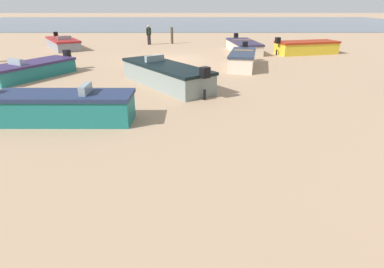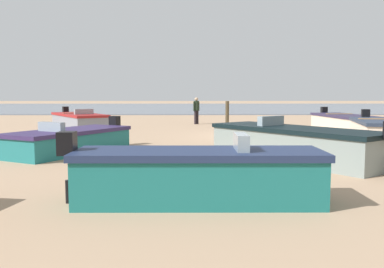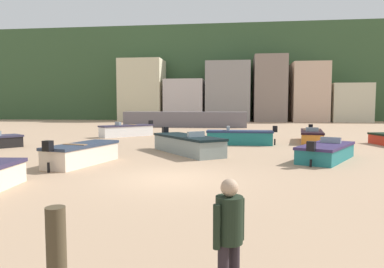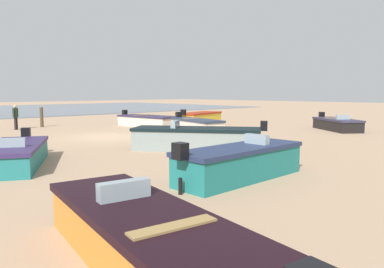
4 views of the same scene
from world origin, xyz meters
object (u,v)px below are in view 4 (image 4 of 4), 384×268
(boat_grey_6, at_px, (197,139))
(boat_teal_10, at_px, (240,162))
(boat_black_3, at_px, (337,124))
(boat_teal_1, at_px, (15,155))
(mooring_post_near_water, at_px, (42,117))
(boat_orange_0, at_px, (151,241))
(boat_cream_9, at_px, (196,127))
(boat_yellow_8, at_px, (199,118))
(boat_cream_5, at_px, (147,121))
(beach_walker_foreground, at_px, (15,115))

(boat_grey_6, height_order, boat_teal_10, boat_grey_6)
(boat_black_3, relative_size, boat_teal_10, 0.89)
(boat_teal_1, bearing_deg, boat_black_3, -157.64)
(boat_teal_1, distance_m, mooring_post_near_water, 14.53)
(boat_orange_0, height_order, boat_cream_9, boat_cream_9)
(boat_teal_1, height_order, boat_cream_9, boat_cream_9)
(boat_grey_6, xyz_separation_m, boat_cream_9, (-4.03, -4.08, -0.02))
(boat_yellow_8, distance_m, boat_teal_10, 18.21)
(boat_yellow_8, height_order, boat_cream_9, boat_cream_9)
(boat_cream_5, xyz_separation_m, boat_cream_9, (0.96, 5.87, 0.06))
(boat_cream_5, bearing_deg, boat_teal_1, 29.69)
(boat_orange_0, distance_m, boat_teal_1, 8.75)
(mooring_post_near_water, bearing_deg, boat_cream_5, 138.67)
(boat_yellow_8, xyz_separation_m, boat_teal_10, (12.12, 13.59, 0.03))
(boat_cream_5, distance_m, boat_grey_6, 11.13)
(boat_orange_0, xyz_separation_m, boat_cream_9, (-11.89, -11.10, 0.05))
(boat_orange_0, height_order, boat_grey_6, boat_grey_6)
(boat_grey_6, distance_m, beach_walker_foreground, 14.39)
(boat_grey_6, bearing_deg, boat_black_3, -38.85)
(boat_teal_1, xyz_separation_m, boat_grey_6, (-6.71, 1.65, 0.09))
(boat_yellow_8, distance_m, boat_cream_9, 7.24)
(boat_cream_5, relative_size, boat_yellow_8, 1.07)
(boat_orange_0, xyz_separation_m, boat_grey_6, (-7.86, -7.02, 0.07))
(boat_teal_1, height_order, boat_grey_6, boat_grey_6)
(boat_teal_1, bearing_deg, beach_walker_foreground, -79.81)
(boat_cream_9, relative_size, mooring_post_near_water, 3.04)
(boat_orange_0, relative_size, boat_cream_9, 1.27)
(boat_cream_5, height_order, boat_yellow_8, boat_yellow_8)
(boat_grey_6, distance_m, boat_cream_9, 5.73)
(boat_yellow_8, bearing_deg, boat_teal_10, -56.14)
(boat_teal_1, xyz_separation_m, boat_black_3, (-18.80, 2.18, 0.00))
(boat_teal_1, height_order, beach_walker_foreground, beach_walker_foreground)
(mooring_post_near_water, distance_m, beach_walker_foreground, 2.04)
(boat_orange_0, distance_m, beach_walker_foreground, 21.88)
(boat_teal_10, height_order, mooring_post_near_water, mooring_post_near_water)
(boat_orange_0, distance_m, boat_teal_10, 5.61)
(boat_black_3, bearing_deg, boat_teal_1, 30.24)
(boat_cream_9, xyz_separation_m, mooring_post_near_water, (4.55, -10.71, 0.23))
(boat_cream_5, xyz_separation_m, mooring_post_near_water, (5.51, -4.84, 0.29))
(boat_orange_0, distance_m, boat_cream_5, 21.28)
(mooring_post_near_water, bearing_deg, boat_black_3, 129.46)
(boat_grey_6, relative_size, boat_cream_9, 1.25)
(boat_teal_1, relative_size, mooring_post_near_water, 3.27)
(boat_cream_5, xyz_separation_m, boat_grey_6, (4.99, 9.95, 0.08))
(boat_teal_1, bearing_deg, boat_yellow_8, -126.27)
(boat_teal_10, bearing_deg, boat_orange_0, -63.55)
(boat_orange_0, bearing_deg, boat_yellow_8, 53.17)
(boat_grey_6, relative_size, boat_yellow_8, 1.10)
(boat_cream_5, relative_size, beach_walker_foreground, 3.11)
(boat_cream_9, distance_m, beach_walker_foreground, 12.00)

